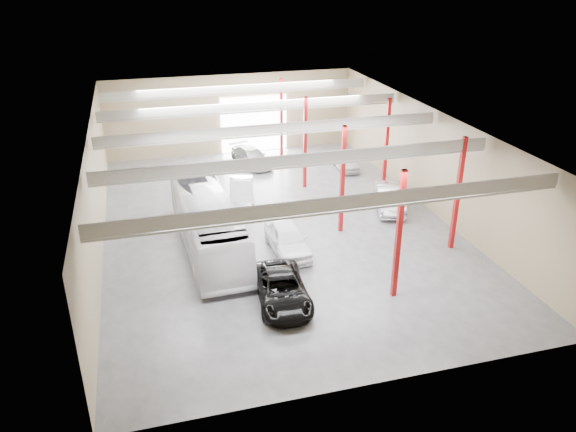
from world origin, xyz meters
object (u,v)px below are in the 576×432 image
black_sedan (282,289)px  car_row_a (287,239)px  coach_bus (207,222)px  car_row_b (242,191)px  car_right_near (389,198)px  car_right_far (346,161)px  car_row_c (252,157)px

black_sedan → car_row_a: (1.73, 5.20, 0.10)m
coach_bus → car_row_b: 7.44m
car_right_near → car_right_far: 8.58m
car_row_a → car_right_near: bearing=26.0°
coach_bus → car_right_near: coach_bus is taller
black_sedan → car_right_far: black_sedan is taller
car_row_c → car_right_far: bearing=-38.9°
car_row_a → car_right_far: 15.40m
car_row_b → car_right_far: 10.69m
car_row_a → car_row_c: (1.19, 15.85, -0.13)m
black_sedan → car_row_b: (0.58, 13.55, 0.04)m
coach_bus → black_sedan: coach_bus is taller
car_row_b → car_right_near: bearing=-12.6°
car_right_far → car_right_near: bearing=-85.4°
car_row_a → car_row_b: car_row_a is taller
coach_bus → car_right_far: coach_bus is taller
black_sedan → car_row_c: bearing=86.7°
car_row_a → car_row_c: car_row_a is taller
coach_bus → car_row_a: coach_bus is taller
black_sedan → car_right_near: (10.30, 9.42, 0.08)m
black_sedan → car_row_b: car_row_b is taller
black_sedan → car_right_near: 13.96m
car_right_near → car_right_far: size_ratio=1.28×
car_right_near → car_row_a: bearing=-136.5°
car_row_c → car_right_far: size_ratio=1.27×
car_right_far → black_sedan: bearing=-115.2°
car_right_far → car_row_b: bearing=-150.8°
car_row_a → car_row_c: size_ratio=1.00×
car_right_near → car_right_far: bearing=107.3°
car_row_c → car_right_near: car_right_near is taller
car_row_a → car_row_b: size_ratio=1.04×
car_row_c → car_right_near: size_ratio=0.99×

